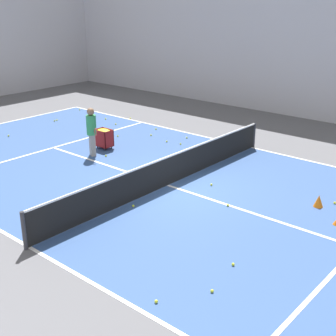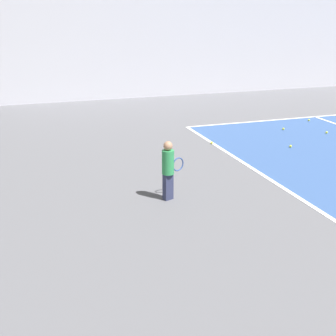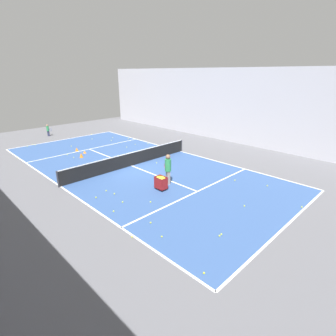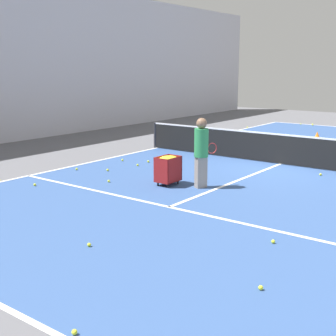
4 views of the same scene
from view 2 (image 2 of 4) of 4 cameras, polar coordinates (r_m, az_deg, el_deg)
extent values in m
cube|color=white|center=(10.67, 11.94, -1.13)|extent=(10.03, 0.10, 0.00)
cube|color=#2D3351|center=(9.17, 0.00, -2.29)|extent=(0.17, 0.22, 0.53)
cylinder|color=#2D8C4C|center=(9.00, 0.00, 0.72)|extent=(0.31, 0.31, 0.47)
sphere|color=#A87A5B|center=(8.90, 0.00, 2.71)|extent=(0.18, 0.18, 0.18)
torus|color=#2D478C|center=(9.25, 1.23, 0.45)|extent=(0.12, 0.27, 0.28)
sphere|color=yellow|center=(16.53, 16.80, 5.62)|extent=(0.07, 0.07, 0.07)
sphere|color=yellow|center=(15.07, 13.88, 4.66)|extent=(0.07, 0.07, 0.07)
sphere|color=yellow|center=(13.16, 14.71, 2.59)|extent=(0.07, 0.07, 0.07)
sphere|color=yellow|center=(13.13, 5.35, 3.09)|extent=(0.07, 0.07, 0.07)
sphere|color=yellow|center=(14.99, 18.77, 4.13)|extent=(0.07, 0.07, 0.07)
camera|label=1|loc=(20.25, 2.38, 24.50)|focal=50.00mm
camera|label=3|loc=(29.97, 76.87, 9.55)|focal=28.00mm
camera|label=4|loc=(33.04, 46.61, 12.16)|focal=50.00mm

